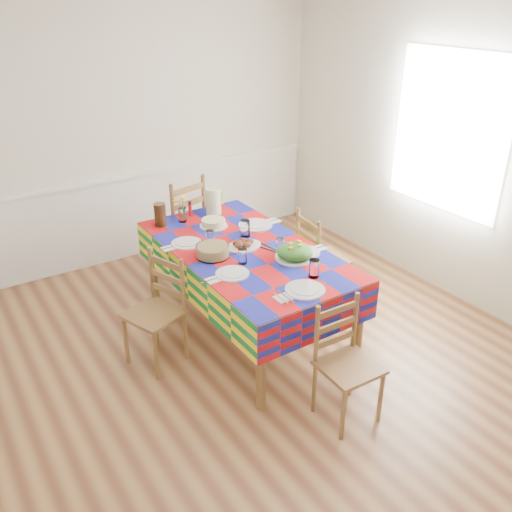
{
  "coord_description": "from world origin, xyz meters",
  "views": [
    {
      "loc": [
        -1.81,
        -2.75,
        2.67
      ],
      "look_at": [
        0.23,
        0.35,
        0.81
      ],
      "focal_mm": 38.0,
      "sensor_mm": 36.0,
      "label": 1
    }
  ],
  "objects_px": {
    "chair_left": "(157,311)",
    "dining_table": "(245,258)",
    "meat_platter": "(243,244)",
    "tea_pitcher": "(160,215)",
    "chair_far": "(180,226)",
    "chair_near": "(346,363)",
    "green_pitcher": "(213,201)",
    "chair_right": "(319,259)"
  },
  "relations": [
    {
      "from": "green_pitcher",
      "to": "tea_pitcher",
      "type": "relative_size",
      "value": 1.19
    },
    {
      "from": "tea_pitcher",
      "to": "chair_far",
      "type": "distance_m",
      "value": 0.68
    },
    {
      "from": "dining_table",
      "to": "chair_near",
      "type": "height_order",
      "value": "chair_near"
    },
    {
      "from": "chair_right",
      "to": "chair_left",
      "type": "bearing_deg",
      "value": 96.03
    },
    {
      "from": "green_pitcher",
      "to": "chair_far",
      "type": "distance_m",
      "value": 0.6
    },
    {
      "from": "dining_table",
      "to": "green_pitcher",
      "type": "distance_m",
      "value": 0.84
    },
    {
      "from": "meat_platter",
      "to": "chair_far",
      "type": "distance_m",
      "value": 1.24
    },
    {
      "from": "chair_left",
      "to": "chair_right",
      "type": "distance_m",
      "value": 1.58
    },
    {
      "from": "chair_left",
      "to": "chair_right",
      "type": "height_order",
      "value": "chair_right"
    },
    {
      "from": "chair_near",
      "to": "chair_left",
      "type": "distance_m",
      "value": 1.49
    },
    {
      "from": "dining_table",
      "to": "tea_pitcher",
      "type": "bearing_deg",
      "value": 114.85
    },
    {
      "from": "dining_table",
      "to": "chair_near",
      "type": "distance_m",
      "value": 1.27
    },
    {
      "from": "chair_near",
      "to": "chair_right",
      "type": "xyz_separation_m",
      "value": [
        0.79,
        1.25,
        0.03
      ]
    },
    {
      "from": "dining_table",
      "to": "tea_pitcher",
      "type": "height_order",
      "value": "tea_pitcher"
    },
    {
      "from": "meat_platter",
      "to": "chair_left",
      "type": "bearing_deg",
      "value": -178.88
    },
    {
      "from": "chair_right",
      "to": "tea_pitcher",
      "type": "bearing_deg",
      "value": 61.74
    },
    {
      "from": "tea_pitcher",
      "to": "chair_left",
      "type": "height_order",
      "value": "tea_pitcher"
    },
    {
      "from": "chair_right",
      "to": "chair_near",
      "type": "bearing_deg",
      "value": 154.19
    },
    {
      "from": "chair_far",
      "to": "chair_left",
      "type": "distance_m",
      "value": 1.46
    },
    {
      "from": "meat_platter",
      "to": "green_pitcher",
      "type": "bearing_deg",
      "value": 78.5
    },
    {
      "from": "chair_right",
      "to": "chair_far",
      "type": "bearing_deg",
      "value": 38.55
    },
    {
      "from": "chair_far",
      "to": "chair_left",
      "type": "height_order",
      "value": "chair_far"
    },
    {
      "from": "dining_table",
      "to": "meat_platter",
      "type": "distance_m",
      "value": 0.11
    },
    {
      "from": "dining_table",
      "to": "chair_far",
      "type": "bearing_deg",
      "value": 89.47
    },
    {
      "from": "tea_pitcher",
      "to": "chair_far",
      "type": "xyz_separation_m",
      "value": [
        0.38,
        0.43,
        -0.36
      ]
    },
    {
      "from": "tea_pitcher",
      "to": "chair_near",
      "type": "relative_size",
      "value": 0.24
    },
    {
      "from": "tea_pitcher",
      "to": "chair_near",
      "type": "height_order",
      "value": "tea_pitcher"
    },
    {
      "from": "tea_pitcher",
      "to": "chair_near",
      "type": "bearing_deg",
      "value": -79.65
    },
    {
      "from": "dining_table",
      "to": "green_pitcher",
      "type": "xyz_separation_m",
      "value": [
        0.16,
        0.8,
        0.21
      ]
    },
    {
      "from": "tea_pitcher",
      "to": "chair_right",
      "type": "xyz_separation_m",
      "value": [
        1.16,
        -0.8,
        -0.42
      ]
    },
    {
      "from": "chair_left",
      "to": "dining_table",
      "type": "bearing_deg",
      "value": 69.07
    },
    {
      "from": "meat_platter",
      "to": "tea_pitcher",
      "type": "distance_m",
      "value": 0.87
    },
    {
      "from": "green_pitcher",
      "to": "chair_left",
      "type": "distance_m",
      "value": 1.31
    },
    {
      "from": "dining_table",
      "to": "green_pitcher",
      "type": "height_order",
      "value": "green_pitcher"
    },
    {
      "from": "green_pitcher",
      "to": "chair_left",
      "type": "xyz_separation_m",
      "value": [
        -0.95,
        -0.78,
        -0.45
      ]
    },
    {
      "from": "chair_near",
      "to": "chair_far",
      "type": "xyz_separation_m",
      "value": [
        0.01,
        2.48,
        0.09
      ]
    },
    {
      "from": "tea_pitcher",
      "to": "chair_far",
      "type": "relative_size",
      "value": 0.2
    },
    {
      "from": "dining_table",
      "to": "chair_left",
      "type": "relative_size",
      "value": 2.24
    },
    {
      "from": "dining_table",
      "to": "meat_platter",
      "type": "height_order",
      "value": "meat_platter"
    },
    {
      "from": "dining_table",
      "to": "chair_far",
      "type": "relative_size",
      "value": 1.91
    },
    {
      "from": "meat_platter",
      "to": "chair_near",
      "type": "distance_m",
      "value": 1.33
    },
    {
      "from": "green_pitcher",
      "to": "chair_right",
      "type": "height_order",
      "value": "green_pitcher"
    }
  ]
}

